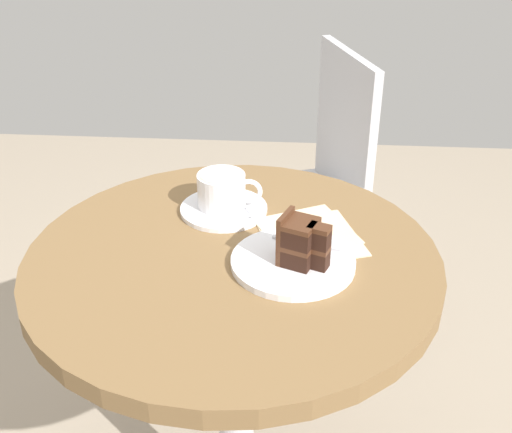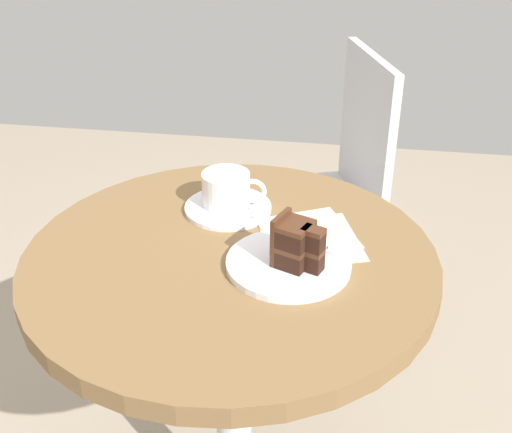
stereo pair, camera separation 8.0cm
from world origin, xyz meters
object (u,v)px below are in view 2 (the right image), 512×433
(coffee_cup, at_px, (227,189))
(fork, at_px, (317,247))
(saucer, at_px, (228,208))
(cake_plate, at_px, (288,264))
(cake_slice, at_px, (296,244))
(napkin, at_px, (309,237))
(teaspoon, at_px, (251,208))
(cafe_chair, at_px, (331,181))

(coffee_cup, relative_size, fork, 0.93)
(saucer, xyz_separation_m, cake_plate, (0.13, -0.17, 0.00))
(coffee_cup, distance_m, cake_slice, 0.24)
(napkin, bearing_deg, teaspoon, 148.25)
(saucer, relative_size, napkin, 0.74)
(fork, bearing_deg, cafe_chair, 103.51)
(coffee_cup, distance_m, napkin, 0.19)
(saucer, xyz_separation_m, coffee_cup, (-0.00, 0.01, 0.04))
(fork, bearing_deg, coffee_cup, 156.88)
(coffee_cup, height_order, cake_plate, coffee_cup)
(cake_plate, height_order, cafe_chair, cafe_chair)
(teaspoon, xyz_separation_m, napkin, (0.12, -0.07, -0.01))
(cake_plate, height_order, fork, fork)
(coffee_cup, xyz_separation_m, cake_slice, (0.15, -0.19, 0.01))
(fork, bearing_deg, teaspoon, 150.66)
(fork, distance_m, napkin, 0.05)
(saucer, relative_size, fork, 1.26)
(saucer, height_order, cafe_chair, cafe_chair)
(napkin, bearing_deg, fork, -71.33)
(teaspoon, bearing_deg, napkin, 30.35)
(cake_slice, xyz_separation_m, fork, (0.03, 0.05, -0.04))
(cake_plate, relative_size, napkin, 0.92)
(cafe_chair, bearing_deg, coffee_cup, -36.36)
(coffee_cup, xyz_separation_m, teaspoon, (0.05, -0.01, -0.03))
(cafe_chair, bearing_deg, cake_plate, -22.45)
(saucer, xyz_separation_m, napkin, (0.16, -0.08, -0.00))
(saucer, height_order, teaspoon, teaspoon)
(teaspoon, distance_m, cake_plate, 0.19)
(teaspoon, bearing_deg, coffee_cup, -130.32)
(fork, relative_size, cafe_chair, 0.15)
(coffee_cup, distance_m, cake_plate, 0.23)
(teaspoon, bearing_deg, cake_plate, 0.35)
(cafe_chair, bearing_deg, saucer, -36.01)
(saucer, xyz_separation_m, cafe_chair, (0.17, 0.58, -0.22))
(fork, height_order, napkin, fork)
(cake_slice, bearing_deg, fork, 59.58)
(teaspoon, bearing_deg, cafe_chair, 139.66)
(fork, bearing_deg, cake_slice, -107.11)
(fork, xyz_separation_m, napkin, (-0.02, 0.05, -0.01))
(fork, relative_size, napkin, 0.59)
(cake_slice, bearing_deg, cake_plate, 142.65)
(coffee_cup, relative_size, cake_slice, 1.39)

